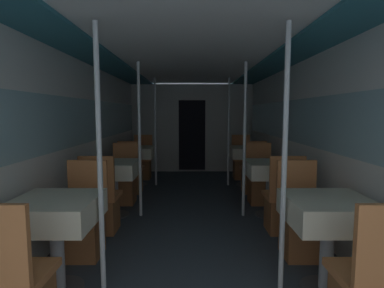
{
  "coord_description": "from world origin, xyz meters",
  "views": [
    {
      "loc": [
        0.0,
        -1.43,
        1.43
      ],
      "look_at": [
        0.0,
        2.6,
        1.01
      ],
      "focal_mm": 28.0,
      "sensor_mm": 36.0,
      "label": 1
    }
  ],
  "objects": [
    {
      "name": "support_pole_right_2",
      "position": [
        0.72,
        4.4,
        1.05
      ],
      "size": [
        0.04,
        0.04,
        2.11
      ],
      "color": "silver",
      "rests_on": "ground_plane"
    },
    {
      "name": "ceiling_panel",
      "position": [
        0.0,
        2.78,
        2.15
      ],
      "size": [
        2.96,
        8.36,
        0.07
      ],
      "color": "white",
      "rests_on": "wall_left"
    },
    {
      "name": "chair_left_far_1",
      "position": [
        -1.08,
        3.21,
        0.3
      ],
      "size": [
        0.4,
        0.4,
        0.94
      ],
      "rotation": [
        0.0,
        0.0,
        3.14
      ],
      "color": "#9C5B31",
      "rests_on": "ground_plane"
    },
    {
      "name": "chair_right_near_2",
      "position": [
        1.08,
        3.81,
        0.3
      ],
      "size": [
        0.4,
        0.4,
        0.94
      ],
      "color": "#9C5B31",
      "rests_on": "ground_plane"
    },
    {
      "name": "dining_table_right_2",
      "position": [
        1.08,
        4.4,
        0.63
      ],
      "size": [
        0.64,
        0.64,
        0.76
      ],
      "color": "#4C4C51",
      "rests_on": "ground_plane"
    },
    {
      "name": "wall_right",
      "position": [
        1.48,
        2.78,
        1.09
      ],
      "size": [
        0.05,
        8.36,
        2.11
      ],
      "color": "silver",
      "rests_on": "ground_plane"
    },
    {
      "name": "chair_left_near_2",
      "position": [
        -1.08,
        3.81,
        0.3
      ],
      "size": [
        0.4,
        0.4,
        0.94
      ],
      "color": "#9C5B31",
      "rests_on": "ground_plane"
    },
    {
      "name": "dining_table_left_1",
      "position": [
        -1.08,
        2.63,
        0.63
      ],
      "size": [
        0.64,
        0.64,
        0.76
      ],
      "color": "#4C4C51",
      "rests_on": "ground_plane"
    },
    {
      "name": "support_pole_right_1",
      "position": [
        0.72,
        2.63,
        1.05
      ],
      "size": [
        0.04,
        0.04,
        2.11
      ],
      "color": "silver",
      "rests_on": "ground_plane"
    },
    {
      "name": "chair_left_near_1",
      "position": [
        -1.08,
        2.04,
        0.3
      ],
      "size": [
        0.4,
        0.4,
        0.94
      ],
      "color": "#9C5B31",
      "rests_on": "ground_plane"
    },
    {
      "name": "chair_right_far_2",
      "position": [
        1.08,
        4.98,
        0.3
      ],
      "size": [
        0.4,
        0.4,
        0.94
      ],
      "rotation": [
        0.0,
        0.0,
        3.14
      ],
      "color": "#9C5B31",
      "rests_on": "ground_plane"
    },
    {
      "name": "chair_right_far_0",
      "position": [
        1.08,
        1.44,
        0.3
      ],
      "size": [
        0.4,
        0.4,
        0.94
      ],
      "rotation": [
        0.0,
        0.0,
        3.14
      ],
      "color": "#9C5B31",
      "rests_on": "ground_plane"
    },
    {
      "name": "dining_table_left_0",
      "position": [
        -1.08,
        0.86,
        0.63
      ],
      "size": [
        0.64,
        0.64,
        0.76
      ],
      "color": "#4C4C51",
      "rests_on": "ground_plane"
    },
    {
      "name": "support_pole_left_2",
      "position": [
        -0.72,
        4.4,
        1.05
      ],
      "size": [
        0.04,
        0.04,
        2.11
      ],
      "color": "silver",
      "rests_on": "ground_plane"
    },
    {
      "name": "support_pole_left_1",
      "position": [
        -0.72,
        2.63,
        1.05
      ],
      "size": [
        0.04,
        0.04,
        2.11
      ],
      "color": "silver",
      "rests_on": "ground_plane"
    },
    {
      "name": "bulkhead_far",
      "position": [
        0.0,
        5.81,
        1.05
      ],
      "size": [
        2.9,
        0.09,
        2.11
      ],
      "color": "#A8A8A3",
      "rests_on": "ground_plane"
    },
    {
      "name": "dining_table_left_2",
      "position": [
        -1.08,
        4.4,
        0.63
      ],
      "size": [
        0.64,
        0.64,
        0.76
      ],
      "color": "#4C4C51",
      "rests_on": "ground_plane"
    },
    {
      "name": "support_pole_right_0",
      "position": [
        0.72,
        0.86,
        1.05
      ],
      "size": [
        0.04,
        0.04,
        2.11
      ],
      "color": "silver",
      "rests_on": "ground_plane"
    },
    {
      "name": "dining_table_right_1",
      "position": [
        1.08,
        2.63,
        0.63
      ],
      "size": [
        0.64,
        0.64,
        0.76
      ],
      "color": "#4C4C51",
      "rests_on": "ground_plane"
    },
    {
      "name": "chair_right_near_1",
      "position": [
        1.08,
        2.04,
        0.3
      ],
      "size": [
        0.4,
        0.4,
        0.94
      ],
      "color": "#9C5B31",
      "rests_on": "ground_plane"
    },
    {
      "name": "chair_right_far_1",
      "position": [
        1.08,
        3.21,
        0.3
      ],
      "size": [
        0.4,
        0.4,
        0.94
      ],
      "rotation": [
        0.0,
        0.0,
        3.14
      ],
      "color": "#9C5B31",
      "rests_on": "ground_plane"
    },
    {
      "name": "support_pole_left_0",
      "position": [
        -0.72,
        0.86,
        1.05
      ],
      "size": [
        0.04,
        0.04,
        2.11
      ],
      "color": "silver",
      "rests_on": "ground_plane"
    },
    {
      "name": "chair_left_far_2",
      "position": [
        -1.08,
        4.98,
        0.3
      ],
      "size": [
        0.4,
        0.4,
        0.94
      ],
      "rotation": [
        0.0,
        0.0,
        3.14
      ],
      "color": "#9C5B31",
      "rests_on": "ground_plane"
    },
    {
      "name": "dining_table_right_0",
      "position": [
        1.08,
        0.86,
        0.63
      ],
      "size": [
        0.64,
        0.64,
        0.76
      ],
      "color": "#4C4C51",
      "rests_on": "ground_plane"
    },
    {
      "name": "wall_left",
      "position": [
        -1.48,
        2.78,
        1.09
      ],
      "size": [
        0.05,
        8.36,
        2.11
      ],
      "color": "silver",
      "rests_on": "ground_plane"
    },
    {
      "name": "chair_left_far_0",
      "position": [
        -1.08,
        1.44,
        0.3
      ],
      "size": [
        0.4,
        0.4,
        0.94
      ],
      "rotation": [
        0.0,
        0.0,
        3.14
      ],
      "color": "#9C5B31",
      "rests_on": "ground_plane"
    }
  ]
}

